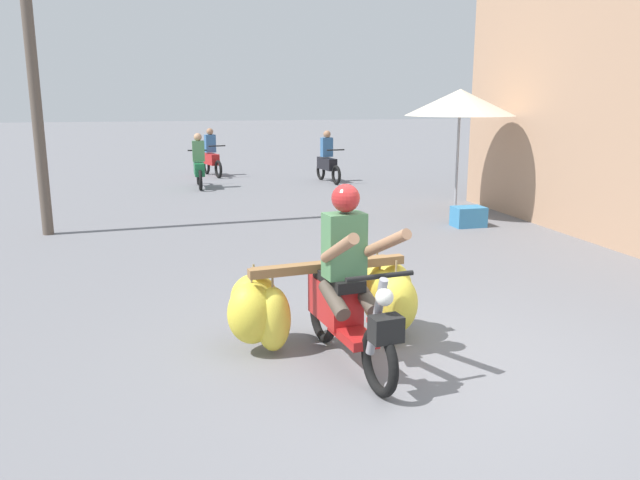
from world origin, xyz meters
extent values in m
plane|color=slate|center=(0.00, 0.00, 0.00)|extent=(120.00, 120.00, 0.00)
torus|color=black|center=(-0.57, -0.17, 0.28)|extent=(0.15, 0.57, 0.56)
torus|color=black|center=(-0.72, 1.02, 0.28)|extent=(0.15, 0.57, 0.56)
cube|color=red|center=(-0.63, 0.32, 0.32)|extent=(0.31, 0.59, 0.08)
cube|color=red|center=(-0.68, 0.72, 0.50)|extent=(0.36, 0.67, 0.36)
cube|color=black|center=(-0.67, 0.64, 0.72)|extent=(0.33, 0.63, 0.10)
cylinder|color=gray|center=(-0.58, -0.11, 0.62)|extent=(0.11, 0.29, 0.69)
cylinder|color=black|center=(-0.57, -0.15, 0.96)|extent=(0.56, 0.11, 0.04)
sphere|color=silver|center=(-0.56, -0.23, 0.82)|extent=(0.14, 0.14, 0.14)
cube|color=black|center=(-0.56, -0.27, 0.58)|extent=(0.26, 0.19, 0.20)
cube|color=red|center=(-0.57, -0.17, 0.58)|extent=(0.13, 0.29, 0.04)
cube|color=olive|center=(-0.70, 0.87, 0.78)|extent=(1.50, 0.29, 0.08)
cube|color=olive|center=(-0.73, 1.05, 0.75)|extent=(1.35, 0.25, 0.06)
ellipsoid|color=yellow|center=(-1.23, 0.82, 0.33)|extent=(0.34, 0.31, 0.60)
cylinder|color=#998459|center=(-1.23, 0.82, 0.70)|extent=(0.02, 0.02, 0.18)
ellipsoid|color=yellow|center=(-0.11, 1.23, 0.46)|extent=(0.37, 0.34, 0.47)
cylinder|color=#998459|center=(-0.11, 1.23, 0.73)|extent=(0.02, 0.02, 0.13)
ellipsoid|color=yellow|center=(-0.02, 1.06, 0.45)|extent=(0.54, 0.52, 0.54)
cylinder|color=#998459|center=(-0.02, 1.06, 0.74)|extent=(0.02, 0.02, 0.10)
ellipsoid|color=gold|center=(-1.36, 1.07, 0.47)|extent=(0.48, 0.44, 0.46)
cylinder|color=#998459|center=(-1.36, 1.07, 0.73)|extent=(0.02, 0.02, 0.13)
ellipsoid|color=yellow|center=(-1.41, 0.88, 0.39)|extent=(0.58, 0.56, 0.57)
cylinder|color=#998459|center=(-1.41, 0.88, 0.72)|extent=(0.02, 0.02, 0.15)
ellipsoid|color=yellow|center=(-0.18, 0.96, 0.43)|extent=(0.38, 0.35, 0.53)
cylinder|color=#998459|center=(-0.18, 0.96, 0.73)|extent=(0.02, 0.02, 0.13)
ellipsoid|color=yellow|center=(-0.05, 0.87, 0.37)|extent=(0.56, 0.53, 0.57)
cylinder|color=#998459|center=(-0.05, 0.87, 0.71)|extent=(0.02, 0.02, 0.17)
cube|color=#4C7F51|center=(-0.66, 0.52, 1.05)|extent=(0.37, 0.26, 0.56)
sphere|color=#B22626|center=(-0.66, 0.50, 1.46)|extent=(0.24, 0.24, 0.24)
cylinder|color=#9E7051|center=(-0.42, 0.21, 1.11)|extent=(0.23, 0.72, 0.39)
cylinder|color=#9E7051|center=(-0.81, 0.16, 1.11)|extent=(0.13, 0.72, 0.39)
cylinder|color=#4C4238|center=(-0.51, 0.42, 0.62)|extent=(0.18, 0.45, 0.27)
cylinder|color=#4C4238|center=(-0.78, 0.39, 0.62)|extent=(0.18, 0.45, 0.27)
torus|color=black|center=(2.37, 11.69, 0.26)|extent=(0.15, 0.53, 0.52)
torus|color=black|center=(2.22, 12.78, 0.26)|extent=(0.15, 0.53, 0.52)
cube|color=black|center=(2.28, 12.33, 0.50)|extent=(0.36, 0.92, 0.32)
cylinder|color=black|center=(2.36, 11.74, 0.92)|extent=(0.50, 0.10, 0.04)
cube|color=#386699|center=(2.28, 12.35, 0.95)|extent=(0.32, 0.24, 0.52)
sphere|color=#9E7051|center=(2.28, 12.33, 1.30)|extent=(0.20, 0.20, 0.20)
torus|color=black|center=(-0.55, 13.87, 0.26)|extent=(0.20, 0.52, 0.52)
torus|color=black|center=(-0.82, 14.94, 0.26)|extent=(0.20, 0.52, 0.52)
cube|color=red|center=(-0.71, 14.50, 0.50)|extent=(0.45, 0.93, 0.32)
cylinder|color=black|center=(-0.56, 13.92, 0.92)|extent=(0.49, 0.15, 0.04)
cube|color=#386699|center=(-0.71, 14.52, 0.95)|extent=(0.34, 0.27, 0.52)
sphere|color=#9E7051|center=(-0.71, 14.50, 1.30)|extent=(0.20, 0.20, 0.20)
torus|color=black|center=(-1.20, 12.55, 0.26)|extent=(0.09, 0.52, 0.52)
torus|color=black|center=(-1.21, 11.45, 0.26)|extent=(0.09, 0.52, 0.52)
cube|color=#196638|center=(-1.21, 11.90, 0.50)|extent=(0.25, 0.90, 0.32)
cylinder|color=black|center=(-1.20, 12.50, 0.92)|extent=(0.50, 0.04, 0.04)
cube|color=#4C7F51|center=(-1.21, 11.88, 0.95)|extent=(0.30, 0.20, 0.52)
sphere|color=tan|center=(-1.21, 11.90, 1.30)|extent=(0.20, 0.20, 0.20)
cylinder|color=#99999E|center=(3.37, 6.64, 1.02)|extent=(0.05, 0.05, 2.04)
cone|color=beige|center=(3.37, 6.64, 2.19)|extent=(2.07, 2.07, 0.49)
cube|color=teal|center=(3.19, 5.72, 0.18)|extent=(0.56, 0.40, 0.36)
cylinder|color=brown|center=(-4.07, 6.84, 3.47)|extent=(0.18, 0.18, 6.95)
camera|label=1|loc=(-2.13, -4.50, 2.28)|focal=35.52mm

